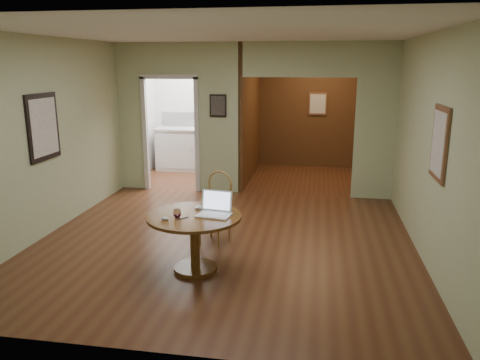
% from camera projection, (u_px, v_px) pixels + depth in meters
% --- Properties ---
extents(floor, '(5.00, 5.00, 0.00)m').
position_uv_depth(floor, '(224.00, 243.00, 6.27)').
color(floor, '#4B2515').
rests_on(floor, ground).
extents(room_shell, '(5.20, 7.50, 5.00)m').
position_uv_depth(room_shell, '(232.00, 119.00, 8.99)').
color(room_shell, white).
rests_on(room_shell, ground).
extents(dining_table, '(1.07, 1.07, 0.67)m').
position_uv_depth(dining_table, '(195.00, 230.00, 5.32)').
color(dining_table, brown).
rests_on(dining_table, ground).
extents(chair, '(0.51, 0.51, 0.96)m').
position_uv_depth(chair, '(217.00, 203.00, 6.21)').
color(chair, olive).
rests_on(chair, ground).
extents(open_laptop, '(0.40, 0.36, 0.26)m').
position_uv_depth(open_laptop, '(215.00, 208.00, 5.30)').
color(open_laptop, white).
rests_on(open_laptop, dining_table).
extents(closed_laptop, '(0.32, 0.24, 0.02)m').
position_uv_depth(closed_laptop, '(206.00, 209.00, 5.45)').
color(closed_laptop, silver).
rests_on(closed_laptop, dining_table).
extents(mouse, '(0.10, 0.05, 0.04)m').
position_uv_depth(mouse, '(165.00, 219.00, 5.10)').
color(mouse, white).
rests_on(mouse, dining_table).
extents(wine_glass, '(0.09, 0.09, 0.10)m').
position_uv_depth(wine_glass, '(177.00, 213.00, 5.18)').
color(wine_glass, white).
rests_on(wine_glass, dining_table).
extents(pen, '(0.10, 0.11, 0.01)m').
position_uv_depth(pen, '(183.00, 218.00, 5.15)').
color(pen, navy).
rests_on(pen, dining_table).
extents(kitchen_cabinet, '(2.06, 0.60, 0.94)m').
position_uv_depth(kitchen_cabinet, '(202.00, 149.00, 10.39)').
color(kitchen_cabinet, silver).
rests_on(kitchen_cabinet, ground).
extents(grocery_bag, '(0.31, 0.28, 0.27)m').
position_uv_depth(grocery_bag, '(217.00, 123.00, 10.18)').
color(grocery_bag, beige).
rests_on(grocery_bag, kitchen_cabinet).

